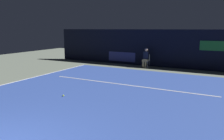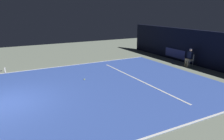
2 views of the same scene
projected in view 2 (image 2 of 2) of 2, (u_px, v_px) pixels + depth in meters
name	position (u px, v px, depth m)	size (l,w,h in m)	color
ground_plane	(106.00, 85.00, 12.01)	(33.07, 33.07, 0.00)	gray
court_surface	(106.00, 85.00, 12.01)	(10.53, 12.18, 0.01)	#3856B2
line_sideline_left	(172.00, 129.00, 7.58)	(0.10, 12.18, 0.01)	white
line_sideline_right	(75.00, 65.00, 16.44)	(0.10, 12.18, 0.01)	white
line_service	(138.00, 79.00, 12.97)	(8.21, 0.10, 0.01)	white
back_wall	(208.00, 50.00, 15.32)	(17.03, 0.33, 2.60)	black
line_judge_on_chair	(189.00, 57.00, 15.84)	(0.45, 0.53, 1.32)	white
tennis_ball	(84.00, 79.00, 12.91)	(0.07, 0.07, 0.07)	#CCE033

